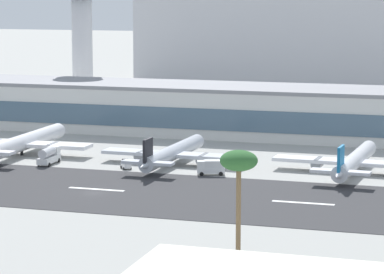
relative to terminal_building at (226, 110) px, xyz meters
The scene contains 14 objects.
ground_plane 84.33m from the terminal_building, 93.02° to the right, with size 1400.00×1400.00×0.00m, color #9E9E99.
runway_strip 80.69m from the terminal_building, 93.16° to the right, with size 800.00×39.44×0.08m, color #2D2D30.
runway_centreline_dash_4 80.74m from the terminal_building, 93.83° to the right, with size 12.00×1.20×0.01m, color white.
runway_centreline_dash_5 88.64m from the terminal_building, 65.27° to the right, with size 12.00×1.20×0.01m, color white.
terminal_building is the anchor object (origin of this frame).
control_tower 67.47m from the terminal_building, 151.86° to the left, with size 14.90×14.90×43.64m.
distant_hotel_block 146.11m from the terminal_building, 92.51° to the left, with size 136.94×39.39×40.60m, color #BCBCC1.
airliner_red_tail_gate_0 61.66m from the terminal_building, 128.81° to the right, with size 34.33×44.84×9.36m.
airliner_black_tail_gate_1 50.01m from the terminal_building, 89.49° to the right, with size 33.85×39.91×8.33m.
airliner_blue_tail_gate_2 64.07m from the terminal_building, 48.75° to the right, with size 36.53×40.50×8.45m.
service_box_truck_0 60.16m from the terminal_building, 77.95° to the right, with size 6.46×4.28×3.25m.
service_baggage_tug_1 58.19m from the terminal_building, 97.74° to the right, with size 3.22×3.51×2.20m.
service_fuel_truck_2 63.34m from the terminal_building, 115.34° to the right, with size 3.26×8.63×3.95m.
palm_tree_0 125.39m from the terminal_building, 73.98° to the right, with size 5.68×5.68×16.57m.
Camera 1 is at (73.64, -172.26, 40.26)m, focal length 89.67 mm.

